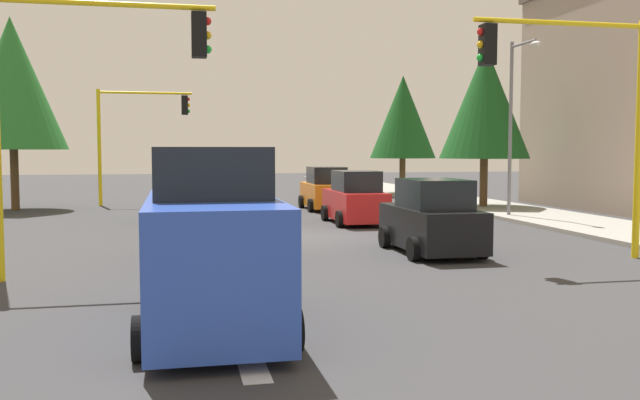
{
  "coord_description": "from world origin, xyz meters",
  "views": [
    {
      "loc": [
        21.18,
        -3.93,
        2.73
      ],
      "look_at": [
        0.63,
        0.46,
        1.2
      ],
      "focal_mm": 38.45,
      "sensor_mm": 36.0,
      "label": 1
    }
  ],
  "objects_px": {
    "car_silver": "(200,225)",
    "car_orange": "(326,190)",
    "tree_roadside_far": "(403,117)",
    "tree_roadside_mid": "(485,103)",
    "traffic_signal_near_left": "(577,90)",
    "car_red": "(355,200)",
    "car_green": "(187,197)",
    "traffic_signal_near_right": "(85,80)",
    "car_yellow": "(223,207)",
    "car_black": "(432,220)",
    "traffic_signal_far_right": "(137,124)",
    "tree_opposite_side": "(12,84)",
    "delivery_van_blue": "(212,245)",
    "street_lamp_curbside": "(516,109)"
  },
  "relations": [
    {
      "from": "car_silver",
      "to": "car_orange",
      "type": "relative_size",
      "value": 1.13
    },
    {
      "from": "tree_roadside_far",
      "to": "tree_roadside_mid",
      "type": "bearing_deg",
      "value": 2.86
    },
    {
      "from": "traffic_signal_near_left",
      "to": "car_red",
      "type": "height_order",
      "value": "traffic_signal_near_left"
    },
    {
      "from": "car_silver",
      "to": "car_green",
      "type": "xyz_separation_m",
      "value": [
        -10.31,
        -0.11,
        0.0
      ]
    },
    {
      "from": "traffic_signal_near_right",
      "to": "car_yellow",
      "type": "relative_size",
      "value": 1.46
    },
    {
      "from": "tree_roadside_far",
      "to": "car_black",
      "type": "height_order",
      "value": "tree_roadside_far"
    },
    {
      "from": "car_black",
      "to": "car_silver",
      "type": "xyz_separation_m",
      "value": [
        0.14,
        -6.06,
        0.0
      ]
    },
    {
      "from": "tree_roadside_far",
      "to": "car_orange",
      "type": "height_order",
      "value": "tree_roadside_far"
    },
    {
      "from": "traffic_signal_far_right",
      "to": "car_green",
      "type": "relative_size",
      "value": 1.4
    },
    {
      "from": "tree_opposite_side",
      "to": "delivery_van_blue",
      "type": "distance_m",
      "value": 24.32
    },
    {
      "from": "traffic_signal_near_left",
      "to": "tree_roadside_mid",
      "type": "distance_m",
      "value": 14.65
    },
    {
      "from": "car_red",
      "to": "car_silver",
      "type": "relative_size",
      "value": 0.94
    },
    {
      "from": "traffic_signal_near_right",
      "to": "tree_roadside_mid",
      "type": "distance_m",
      "value": 21.08
    },
    {
      "from": "street_lamp_curbside",
      "to": "car_silver",
      "type": "relative_size",
      "value": 1.69
    },
    {
      "from": "car_black",
      "to": "car_orange",
      "type": "distance_m",
      "value": 13.61
    },
    {
      "from": "tree_opposite_side",
      "to": "car_green",
      "type": "relative_size",
      "value": 2.14
    },
    {
      "from": "car_black",
      "to": "car_silver",
      "type": "height_order",
      "value": "same"
    },
    {
      "from": "traffic_signal_far_right",
      "to": "car_orange",
      "type": "xyz_separation_m",
      "value": [
        4.57,
        8.58,
        -3.15
      ]
    },
    {
      "from": "car_green",
      "to": "delivery_van_blue",
      "type": "bearing_deg",
      "value": 0.19
    },
    {
      "from": "tree_roadside_far",
      "to": "car_silver",
      "type": "relative_size",
      "value": 1.73
    },
    {
      "from": "tree_roadside_mid",
      "to": "delivery_van_blue",
      "type": "height_order",
      "value": "tree_roadside_mid"
    },
    {
      "from": "traffic_signal_near_right",
      "to": "traffic_signal_near_left",
      "type": "distance_m",
      "value": 11.47
    },
    {
      "from": "tree_roadside_far",
      "to": "tree_opposite_side",
      "type": "height_order",
      "value": "tree_opposite_side"
    },
    {
      "from": "street_lamp_curbside",
      "to": "car_yellow",
      "type": "relative_size",
      "value": 1.72
    },
    {
      "from": "traffic_signal_near_right",
      "to": "tree_opposite_side",
      "type": "relative_size",
      "value": 0.68
    },
    {
      "from": "car_black",
      "to": "delivery_van_blue",
      "type": "bearing_deg",
      "value": -43.25
    },
    {
      "from": "tree_opposite_side",
      "to": "car_yellow",
      "type": "xyz_separation_m",
      "value": [
        11.03,
        8.59,
        -4.82
      ]
    },
    {
      "from": "tree_roadside_far",
      "to": "car_green",
      "type": "distance_m",
      "value": 18.06
    },
    {
      "from": "delivery_van_blue",
      "to": "traffic_signal_far_right",
      "type": "bearing_deg",
      "value": -174.63
    },
    {
      "from": "car_yellow",
      "to": "tree_roadside_mid",
      "type": "bearing_deg",
      "value": 119.53
    },
    {
      "from": "street_lamp_curbside",
      "to": "car_yellow",
      "type": "height_order",
      "value": "street_lamp_curbside"
    },
    {
      "from": "car_red",
      "to": "car_yellow",
      "type": "bearing_deg",
      "value": -64.5
    },
    {
      "from": "traffic_signal_near_right",
      "to": "car_green",
      "type": "relative_size",
      "value": 1.46
    },
    {
      "from": "tree_roadside_far",
      "to": "car_green",
      "type": "height_order",
      "value": "tree_roadside_far"
    },
    {
      "from": "traffic_signal_near_left",
      "to": "tree_opposite_side",
      "type": "height_order",
      "value": "tree_opposite_side"
    },
    {
      "from": "delivery_van_blue",
      "to": "car_orange",
      "type": "height_order",
      "value": "delivery_van_blue"
    },
    {
      "from": "delivery_van_blue",
      "to": "car_yellow",
      "type": "xyz_separation_m",
      "value": [
        -11.64,
        0.98,
        -0.39
      ]
    },
    {
      "from": "traffic_signal_far_right",
      "to": "car_black",
      "type": "xyz_separation_m",
      "value": [
        18.18,
        8.43,
        -3.15
      ]
    },
    {
      "from": "car_black",
      "to": "tree_opposite_side",
      "type": "bearing_deg",
      "value": -139.69
    },
    {
      "from": "traffic_signal_far_right",
      "to": "car_red",
      "type": "distance_m",
      "value": 13.87
    },
    {
      "from": "tree_opposite_side",
      "to": "car_silver",
      "type": "relative_size",
      "value": 2.1
    },
    {
      "from": "tree_opposite_side",
      "to": "car_green",
      "type": "height_order",
      "value": "tree_opposite_side"
    },
    {
      "from": "street_lamp_curbside",
      "to": "tree_roadside_mid",
      "type": "bearing_deg",
      "value": 169.67
    },
    {
      "from": "car_green",
      "to": "car_yellow",
      "type": "bearing_deg",
      "value": 11.61
    },
    {
      "from": "street_lamp_curbside",
      "to": "tree_roadside_far",
      "type": "height_order",
      "value": "tree_roadside_far"
    },
    {
      "from": "delivery_van_blue",
      "to": "car_yellow",
      "type": "height_order",
      "value": "delivery_van_blue"
    },
    {
      "from": "delivery_van_blue",
      "to": "car_black",
      "type": "xyz_separation_m",
      "value": [
        -6.49,
        6.11,
        -0.39
      ]
    },
    {
      "from": "car_black",
      "to": "car_red",
      "type": "relative_size",
      "value": 0.98
    },
    {
      "from": "traffic_signal_near_left",
      "to": "car_red",
      "type": "distance_m",
      "value": 10.41
    },
    {
      "from": "tree_opposite_side",
      "to": "car_yellow",
      "type": "relative_size",
      "value": 2.14
    }
  ]
}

